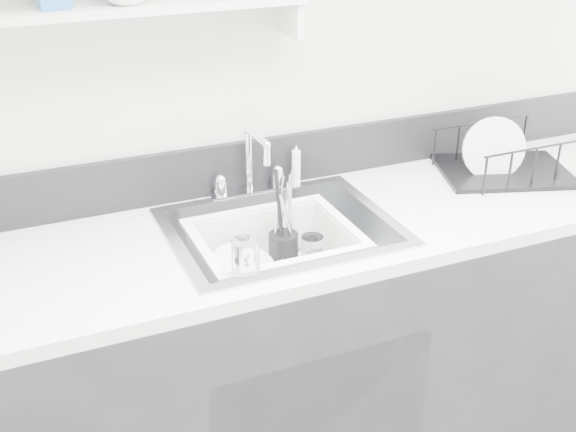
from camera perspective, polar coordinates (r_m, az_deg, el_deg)
name	(u,v)px	position (r m, az deg, el deg)	size (l,w,h in m)	color
counter_run	(282,358)	(2.31, -0.50, -11.16)	(3.20, 0.62, 0.92)	black
backsplash	(244,166)	(2.28, -3.48, 4.00)	(3.20, 0.02, 0.16)	black
sink	(281,255)	(2.10, -0.54, -3.12)	(0.64, 0.52, 0.20)	silver
faucet	(250,177)	(2.24, -3.00, 3.07)	(0.26, 0.18, 0.23)	silver
side_sprayer	(296,166)	(2.30, 0.65, 4.00)	(0.03, 0.03, 0.14)	white
wall_shelf	(121,11)	(1.98, -13.06, 15.47)	(1.00, 0.16, 0.12)	silver
wash_tub	(275,258)	(2.07, -1.05, -3.37)	(0.45, 0.37, 0.18)	white
plate_stack	(248,275)	(2.08, -3.16, -4.65)	(0.24, 0.23, 0.09)	white
utensil_cup	(283,248)	(2.14, -0.38, -2.57)	(0.09, 0.09, 0.30)	black
ladle	(258,271)	(2.08, -2.40, -4.38)	(0.25, 0.09, 0.07)	silver
tumbler_in_tub	(312,251)	(2.16, 1.92, -2.79)	(0.07, 0.07, 0.10)	white
tumbler_counter	(246,258)	(1.81, -3.38, -3.37)	(0.07, 0.07, 0.10)	white
dish_rack	(506,152)	(2.51, 16.85, 4.82)	(0.42, 0.32, 0.15)	black
bowl_small	(319,276)	(2.09, 2.49, -4.74)	(0.10, 0.10, 0.03)	white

